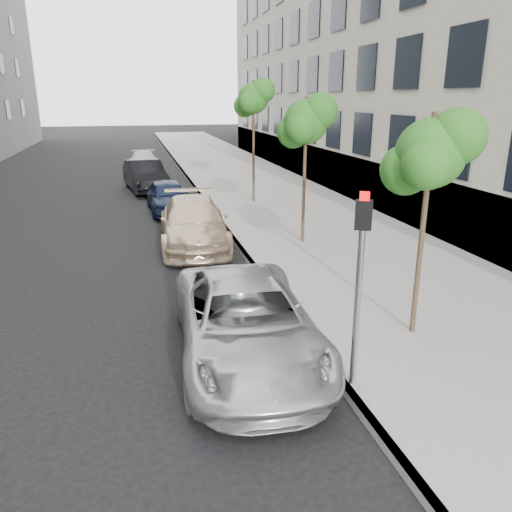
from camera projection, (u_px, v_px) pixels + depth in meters
name	position (u px, v px, depth m)	size (l,w,h in m)	color
ground	(274.00, 404.00, 7.59)	(160.00, 160.00, 0.00)	black
sidewalk	(235.00, 171.00, 30.74)	(6.40, 72.00, 0.14)	gray
curb	(184.00, 173.00, 30.02)	(0.15, 72.00, 0.14)	#9E9B93
tree_near	(432.00, 154.00, 8.64)	(1.60, 1.40, 4.17)	#38281C
tree_mid	(307.00, 122.00, 14.58)	(1.66, 1.46, 4.45)	#38281C
tree_far	(254.00, 99.00, 20.40)	(1.61, 1.41, 5.05)	#38281C
signal_pole	(360.00, 269.00, 7.32)	(0.29, 0.26, 3.05)	#939699
minivan	(246.00, 322.00, 8.74)	(2.32, 5.04, 1.40)	#AFB2B4
suv	(193.00, 223.00, 15.56)	(2.01, 4.95, 1.44)	beige
sedan_blue	(168.00, 196.00, 20.06)	(1.51, 3.76, 1.28)	black
sedan_black	(145.00, 176.00, 24.52)	(1.58, 4.53, 1.49)	black
sedan_rear	(144.00, 162.00, 30.56)	(1.74, 4.29, 1.24)	#B2B3BA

